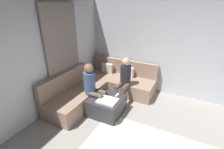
{
  "coord_description": "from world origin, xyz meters",
  "views": [
    {
      "loc": [
        0.08,
        -1.7,
        2.5
      ],
      "look_at": [
        -1.63,
        1.63,
        0.85
      ],
      "focal_mm": 26.48,
      "sensor_mm": 36.0,
      "label": 1
    }
  ],
  "objects_px": {
    "coffee_mug": "(102,91)",
    "person_on_couch_side": "(93,86)",
    "ottoman": "(106,105)",
    "sectional_couch": "(102,87)",
    "person_on_couch_back": "(124,78)",
    "game_remote": "(117,95)"
  },
  "relations": [
    {
      "from": "coffee_mug",
      "to": "game_remote",
      "type": "distance_m",
      "value": 0.4
    },
    {
      "from": "sectional_couch",
      "to": "person_on_couch_side",
      "type": "distance_m",
      "value": 0.77
    },
    {
      "from": "coffee_mug",
      "to": "game_remote",
      "type": "height_order",
      "value": "coffee_mug"
    },
    {
      "from": "ottoman",
      "to": "person_on_couch_back",
      "type": "bearing_deg",
      "value": 78.97
    },
    {
      "from": "sectional_couch",
      "to": "person_on_couch_side",
      "type": "xyz_separation_m",
      "value": [
        0.15,
        -0.66,
        0.38
      ]
    },
    {
      "from": "coffee_mug",
      "to": "sectional_couch",
      "type": "bearing_deg",
      "value": 120.92
    },
    {
      "from": "ottoman",
      "to": "sectional_couch",
      "type": "bearing_deg",
      "value": 127.5
    },
    {
      "from": "ottoman",
      "to": "game_remote",
      "type": "bearing_deg",
      "value": 50.71
    },
    {
      "from": "game_remote",
      "to": "person_on_couch_back",
      "type": "xyz_separation_m",
      "value": [
        -0.04,
        0.5,
        0.23
      ]
    },
    {
      "from": "ottoman",
      "to": "coffee_mug",
      "type": "xyz_separation_m",
      "value": [
        -0.22,
        0.18,
        0.26
      ]
    },
    {
      "from": "coffee_mug",
      "to": "person_on_couch_side",
      "type": "bearing_deg",
      "value": -129.53
    },
    {
      "from": "person_on_couch_side",
      "to": "person_on_couch_back",
      "type": "bearing_deg",
      "value": 144.81
    },
    {
      "from": "person_on_couch_side",
      "to": "game_remote",
      "type": "bearing_deg",
      "value": 111.46
    },
    {
      "from": "sectional_couch",
      "to": "game_remote",
      "type": "bearing_deg",
      "value": -32.83
    },
    {
      "from": "sectional_couch",
      "to": "ottoman",
      "type": "relative_size",
      "value": 3.36
    },
    {
      "from": "coffee_mug",
      "to": "person_on_couch_back",
      "type": "height_order",
      "value": "person_on_couch_back"
    },
    {
      "from": "sectional_couch",
      "to": "ottoman",
      "type": "height_order",
      "value": "sectional_couch"
    },
    {
      "from": "coffee_mug",
      "to": "person_on_couch_back",
      "type": "bearing_deg",
      "value": 56.31
    },
    {
      "from": "ottoman",
      "to": "person_on_couch_back",
      "type": "height_order",
      "value": "person_on_couch_back"
    },
    {
      "from": "sectional_couch",
      "to": "person_on_couch_back",
      "type": "relative_size",
      "value": 2.12
    },
    {
      "from": "sectional_couch",
      "to": "person_on_couch_back",
      "type": "distance_m",
      "value": 0.75
    },
    {
      "from": "ottoman",
      "to": "person_on_couch_side",
      "type": "distance_m",
      "value": 0.58
    }
  ]
}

